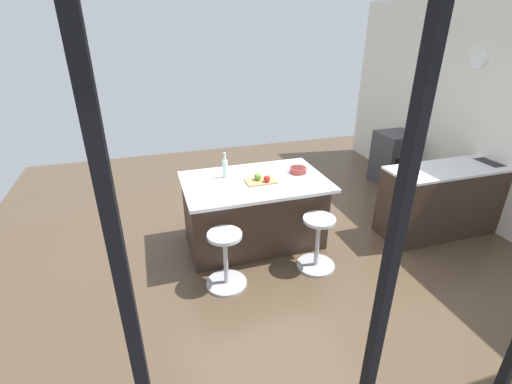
{
  "coord_description": "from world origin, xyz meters",
  "views": [
    {
      "loc": [
        1.48,
        3.87,
        2.59
      ],
      "look_at": [
        0.31,
        0.15,
        0.75
      ],
      "focal_mm": 25.43,
      "sensor_mm": 36.0,
      "label": 1
    }
  ],
  "objects_px": {
    "cutting_board": "(261,181)",
    "apple_red": "(267,179)",
    "stool_by_window": "(317,244)",
    "fruit_bowl": "(298,170)",
    "kitchen_island": "(254,211)",
    "apple_green": "(258,176)",
    "water_bottle": "(225,168)",
    "stool_middle": "(226,261)",
    "oven_range": "(394,158)"
  },
  "relations": [
    {
      "from": "stool_middle",
      "to": "apple_green",
      "type": "bearing_deg",
      "value": -131.22
    },
    {
      "from": "oven_range",
      "to": "apple_red",
      "type": "height_order",
      "value": "apple_red"
    },
    {
      "from": "kitchen_island",
      "to": "stool_by_window",
      "type": "bearing_deg",
      "value": 126.29
    },
    {
      "from": "fruit_bowl",
      "to": "stool_middle",
      "type": "bearing_deg",
      "value": 33.59
    },
    {
      "from": "cutting_board",
      "to": "apple_red",
      "type": "distance_m",
      "value": 0.1
    },
    {
      "from": "oven_range",
      "to": "cutting_board",
      "type": "relative_size",
      "value": 2.48
    },
    {
      "from": "kitchen_island",
      "to": "stool_by_window",
      "type": "height_order",
      "value": "kitchen_island"
    },
    {
      "from": "water_bottle",
      "to": "apple_red",
      "type": "bearing_deg",
      "value": 142.93
    },
    {
      "from": "oven_range",
      "to": "stool_middle",
      "type": "relative_size",
      "value": 1.39
    },
    {
      "from": "oven_range",
      "to": "kitchen_island",
      "type": "xyz_separation_m",
      "value": [
        2.89,
        1.11,
        0.0
      ]
    },
    {
      "from": "stool_by_window",
      "to": "apple_green",
      "type": "bearing_deg",
      "value": -51.35
    },
    {
      "from": "stool_middle",
      "to": "kitchen_island",
      "type": "bearing_deg",
      "value": -126.29
    },
    {
      "from": "cutting_board",
      "to": "apple_green",
      "type": "relative_size",
      "value": 4.19
    },
    {
      "from": "stool_middle",
      "to": "fruit_bowl",
      "type": "distance_m",
      "value": 1.48
    },
    {
      "from": "oven_range",
      "to": "kitchen_island",
      "type": "bearing_deg",
      "value": 20.97
    },
    {
      "from": "stool_middle",
      "to": "water_bottle",
      "type": "xyz_separation_m",
      "value": [
        -0.22,
        -0.86,
        0.7
      ]
    },
    {
      "from": "fruit_bowl",
      "to": "kitchen_island",
      "type": "bearing_deg",
      "value": 1.69
    },
    {
      "from": "stool_by_window",
      "to": "fruit_bowl",
      "type": "xyz_separation_m",
      "value": [
        -0.05,
        -0.74,
        0.62
      ]
    },
    {
      "from": "apple_green",
      "to": "fruit_bowl",
      "type": "distance_m",
      "value": 0.57
    },
    {
      "from": "kitchen_island",
      "to": "apple_green",
      "type": "xyz_separation_m",
      "value": [
        -0.02,
        0.09,
        0.5
      ]
    },
    {
      "from": "stool_by_window",
      "to": "stool_middle",
      "type": "bearing_deg",
      "value": 0.0
    },
    {
      "from": "stool_by_window",
      "to": "apple_green",
      "type": "height_order",
      "value": "apple_green"
    },
    {
      "from": "water_bottle",
      "to": "cutting_board",
      "type": "bearing_deg",
      "value": 145.55
    },
    {
      "from": "apple_green",
      "to": "stool_by_window",
      "type": "bearing_deg",
      "value": 128.65
    },
    {
      "from": "kitchen_island",
      "to": "apple_red",
      "type": "bearing_deg",
      "value": 121.36
    },
    {
      "from": "cutting_board",
      "to": "fruit_bowl",
      "type": "distance_m",
      "value": 0.54
    },
    {
      "from": "oven_range",
      "to": "cutting_board",
      "type": "bearing_deg",
      "value": 23.3
    },
    {
      "from": "apple_red",
      "to": "cutting_board",
      "type": "bearing_deg",
      "value": -51.43
    },
    {
      "from": "stool_by_window",
      "to": "stool_middle",
      "type": "distance_m",
      "value": 1.06
    },
    {
      "from": "stool_by_window",
      "to": "apple_red",
      "type": "distance_m",
      "value": 0.94
    },
    {
      "from": "stool_middle",
      "to": "apple_red",
      "type": "distance_m",
      "value": 1.06
    },
    {
      "from": "oven_range",
      "to": "apple_green",
      "type": "bearing_deg",
      "value": 22.68
    },
    {
      "from": "apple_green",
      "to": "fruit_bowl",
      "type": "xyz_separation_m",
      "value": [
        -0.56,
        -0.11,
        -0.02
      ]
    },
    {
      "from": "fruit_bowl",
      "to": "cutting_board",
      "type": "bearing_deg",
      "value": 13.78
    },
    {
      "from": "stool_middle",
      "to": "oven_range",
      "type": "bearing_deg",
      "value": -151.83
    },
    {
      "from": "cutting_board",
      "to": "apple_red",
      "type": "xyz_separation_m",
      "value": [
        -0.05,
        0.06,
        0.05
      ]
    },
    {
      "from": "kitchen_island",
      "to": "fruit_bowl",
      "type": "bearing_deg",
      "value": -178.31
    },
    {
      "from": "apple_green",
      "to": "apple_red",
      "type": "bearing_deg",
      "value": 133.79
    },
    {
      "from": "water_bottle",
      "to": "stool_by_window",
      "type": "bearing_deg",
      "value": 134.31
    },
    {
      "from": "apple_red",
      "to": "stool_middle",
      "type": "bearing_deg",
      "value": 40.56
    },
    {
      "from": "oven_range",
      "to": "stool_by_window",
      "type": "relative_size",
      "value": 1.39
    },
    {
      "from": "stool_by_window",
      "to": "fruit_bowl",
      "type": "bearing_deg",
      "value": -94.1
    },
    {
      "from": "oven_range",
      "to": "water_bottle",
      "type": "bearing_deg",
      "value": 16.8
    },
    {
      "from": "water_bottle",
      "to": "fruit_bowl",
      "type": "distance_m",
      "value": 0.91
    },
    {
      "from": "oven_range",
      "to": "fruit_bowl",
      "type": "height_order",
      "value": "fruit_bowl"
    },
    {
      "from": "stool_middle",
      "to": "apple_green",
      "type": "xyz_separation_m",
      "value": [
        -0.56,
        -0.63,
        0.64
      ]
    },
    {
      "from": "apple_red",
      "to": "kitchen_island",
      "type": "bearing_deg",
      "value": -58.64
    },
    {
      "from": "kitchen_island",
      "to": "apple_green",
      "type": "distance_m",
      "value": 0.51
    },
    {
      "from": "cutting_board",
      "to": "fruit_bowl",
      "type": "height_order",
      "value": "fruit_bowl"
    },
    {
      "from": "kitchen_island",
      "to": "cutting_board",
      "type": "height_order",
      "value": "cutting_board"
    }
  ]
}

